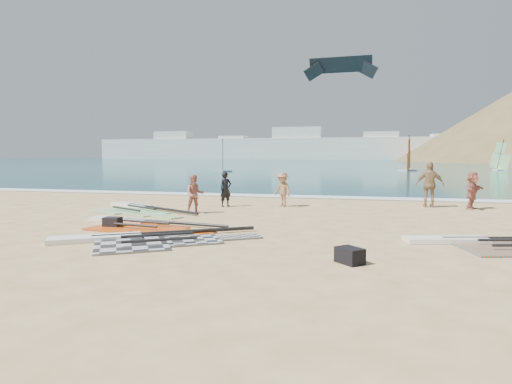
% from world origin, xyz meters
% --- Properties ---
extents(ground, '(300.00, 300.00, 0.00)m').
position_xyz_m(ground, '(0.00, 0.00, 0.00)').
color(ground, '#DFB682').
rests_on(ground, ground).
extents(sea, '(300.00, 240.00, 0.06)m').
position_xyz_m(sea, '(0.00, 132.00, 0.00)').
color(sea, '#0B4850').
rests_on(sea, ground).
extents(surf_line, '(300.00, 1.20, 0.04)m').
position_xyz_m(surf_line, '(0.00, 12.30, 0.00)').
color(surf_line, white).
rests_on(surf_line, ground).
extents(far_town, '(160.00, 8.00, 12.00)m').
position_xyz_m(far_town, '(-15.72, 150.00, 4.49)').
color(far_town, white).
rests_on(far_town, ground).
extents(rig_grey, '(5.49, 3.99, 0.20)m').
position_xyz_m(rig_grey, '(-2.81, -0.09, 0.05)').
color(rig_grey, '#232426').
rests_on(rig_grey, ground).
extents(rig_green, '(5.11, 3.85, 0.20)m').
position_xyz_m(rig_green, '(-6.10, 5.60, 0.05)').
color(rig_green, '#4EC42C').
rests_on(rig_green, ground).
extents(rig_orange, '(5.18, 2.69, 0.20)m').
position_xyz_m(rig_orange, '(6.15, 1.52, 0.05)').
color(rig_orange, '#FB5003').
rests_on(rig_orange, ground).
extents(rig_red, '(5.18, 2.41, 0.20)m').
position_xyz_m(rig_red, '(-4.15, 2.11, 0.05)').
color(rig_red, red).
rests_on(rig_red, ground).
extents(gear_bag_near, '(0.53, 0.40, 0.33)m').
position_xyz_m(gear_bag_near, '(-4.68, 1.61, 0.16)').
color(gear_bag_near, black).
rests_on(gear_bag_near, ground).
extents(gear_bag_far, '(0.68, 0.68, 0.34)m').
position_xyz_m(gear_bag_far, '(2.66, -1.12, 0.17)').
color(gear_bag_far, black).
rests_on(gear_bag_far, ground).
extents(person_wetsuit, '(0.64, 0.66, 1.52)m').
position_xyz_m(person_wetsuit, '(-2.83, 7.51, 0.76)').
color(person_wetsuit, black).
rests_on(person_wetsuit, ground).
extents(beachgoer_left, '(0.90, 0.83, 1.50)m').
position_xyz_m(beachgoer_left, '(-3.36, 5.22, 0.75)').
color(beachgoer_left, '#B36A5C').
rests_on(beachgoer_left, ground).
extents(beachgoer_mid, '(1.11, 1.06, 1.51)m').
position_xyz_m(beachgoer_mid, '(-0.43, 8.09, 0.76)').
color(beachgoer_mid, '#9B6946').
rests_on(beachgoer_mid, ground).
extents(beachgoer_back, '(1.17, 0.52, 1.96)m').
position_xyz_m(beachgoer_back, '(5.80, 9.42, 0.98)').
color(beachgoer_back, '#997751').
rests_on(beachgoer_back, ground).
extents(beachgoer_right, '(1.15, 1.49, 1.57)m').
position_xyz_m(beachgoer_right, '(7.42, 9.13, 0.79)').
color(beachgoer_right, '#B26455').
rests_on(beachgoer_right, ground).
extents(windsurfer_left, '(2.38, 2.68, 4.19)m').
position_xyz_m(windsurfer_left, '(-13.78, 40.77, 1.24)').
color(windsurfer_left, white).
rests_on(windsurfer_left, ground).
extents(windsurfer_centre, '(2.71, 3.12, 4.75)m').
position_xyz_m(windsurfer_centre, '(9.16, 49.54, 1.36)').
color(windsurfer_centre, white).
rests_on(windsurfer_centre, ground).
extents(windsurfer_right, '(2.14, 2.14, 4.27)m').
position_xyz_m(windsurfer_right, '(21.46, 54.23, 1.26)').
color(windsurfer_right, white).
rests_on(windsurfer_right, ground).
extents(kitesurf_kite, '(9.03, 1.32, 2.77)m').
position_xyz_m(kitesurf_kite, '(0.31, 44.10, 12.92)').
color(kitesurf_kite, black).
rests_on(kitesurf_kite, ground).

